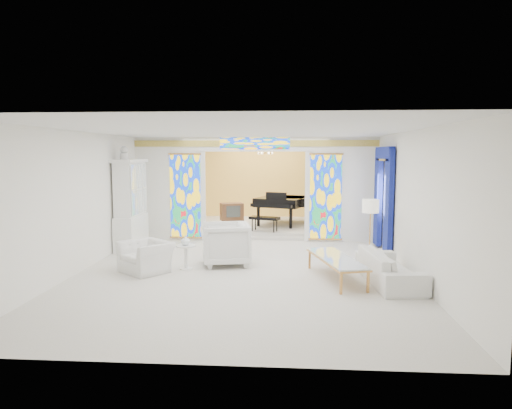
# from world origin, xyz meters

# --- Properties ---
(floor) EXTENTS (12.00, 12.00, 0.00)m
(floor) POSITION_xyz_m (0.00, 0.00, 0.00)
(floor) COLOR silver
(floor) RESTS_ON ground
(ceiling) EXTENTS (7.00, 12.00, 0.02)m
(ceiling) POSITION_xyz_m (0.00, 0.00, 3.00)
(ceiling) COLOR silver
(ceiling) RESTS_ON wall_back
(wall_back) EXTENTS (7.00, 0.02, 3.00)m
(wall_back) POSITION_xyz_m (0.00, 6.00, 1.50)
(wall_back) COLOR white
(wall_back) RESTS_ON floor
(wall_front) EXTENTS (7.00, 0.02, 3.00)m
(wall_front) POSITION_xyz_m (0.00, -6.00, 1.50)
(wall_front) COLOR white
(wall_front) RESTS_ON floor
(wall_left) EXTENTS (0.02, 12.00, 3.00)m
(wall_left) POSITION_xyz_m (-3.50, 0.00, 1.50)
(wall_left) COLOR white
(wall_left) RESTS_ON floor
(wall_right) EXTENTS (0.02, 12.00, 3.00)m
(wall_right) POSITION_xyz_m (3.50, 0.00, 1.50)
(wall_right) COLOR white
(wall_right) RESTS_ON floor
(partition_wall) EXTENTS (7.00, 0.22, 3.00)m
(partition_wall) POSITION_xyz_m (0.00, 2.00, 1.65)
(partition_wall) COLOR white
(partition_wall) RESTS_ON floor
(stained_glass_left) EXTENTS (0.90, 0.04, 2.40)m
(stained_glass_left) POSITION_xyz_m (-2.03, 1.89, 1.30)
(stained_glass_left) COLOR gold
(stained_glass_left) RESTS_ON partition_wall
(stained_glass_right) EXTENTS (0.90, 0.04, 2.40)m
(stained_glass_right) POSITION_xyz_m (2.03, 1.89, 1.30)
(stained_glass_right) COLOR gold
(stained_glass_right) RESTS_ON partition_wall
(stained_glass_transom) EXTENTS (2.00, 0.04, 0.34)m
(stained_glass_transom) POSITION_xyz_m (0.00, 1.89, 2.82)
(stained_glass_transom) COLOR gold
(stained_glass_transom) RESTS_ON partition_wall
(alcove_platform) EXTENTS (6.80, 3.80, 0.18)m
(alcove_platform) POSITION_xyz_m (0.00, 4.10, 0.09)
(alcove_platform) COLOR silver
(alcove_platform) RESTS_ON floor
(gold_curtain_back) EXTENTS (6.70, 0.10, 2.90)m
(gold_curtain_back) POSITION_xyz_m (0.00, 5.88, 1.50)
(gold_curtain_back) COLOR #EAB551
(gold_curtain_back) RESTS_ON wall_back
(chandelier) EXTENTS (0.48, 0.48, 0.30)m
(chandelier) POSITION_xyz_m (0.20, 4.00, 2.55)
(chandelier) COLOR #CD8F47
(chandelier) RESTS_ON ceiling
(blue_drapes) EXTENTS (0.14, 1.85, 2.65)m
(blue_drapes) POSITION_xyz_m (3.40, 0.70, 1.58)
(blue_drapes) COLOR navy
(blue_drapes) RESTS_ON wall_right
(china_cabinet) EXTENTS (0.56, 1.46, 2.72)m
(china_cabinet) POSITION_xyz_m (-3.22, 0.60, 1.17)
(china_cabinet) COLOR white
(china_cabinet) RESTS_ON floor
(armchair_left) EXTENTS (1.33, 1.32, 0.65)m
(armchair_left) POSITION_xyz_m (-2.08, -1.75, 0.33)
(armchair_left) COLOR silver
(armchair_left) RESTS_ON floor
(armchair_right) EXTENTS (1.24, 1.22, 0.97)m
(armchair_right) POSITION_xyz_m (-0.45, -1.02, 0.48)
(armchair_right) COLOR white
(armchair_right) RESTS_ON floor
(sofa) EXTENTS (1.03, 2.18, 0.62)m
(sofa) POSITION_xyz_m (2.95, -2.26, 0.31)
(sofa) COLOR white
(sofa) RESTS_ON floor
(side_table) EXTENTS (0.47, 0.47, 0.53)m
(side_table) POSITION_xyz_m (-1.28, -1.48, 0.35)
(side_table) COLOR white
(side_table) RESTS_ON floor
(vase) EXTENTS (0.26, 0.26, 0.21)m
(vase) POSITION_xyz_m (-1.28, -1.48, 0.64)
(vase) COLOR silver
(vase) RESTS_ON side_table
(coffee_table) EXTENTS (1.12, 2.12, 0.45)m
(coffee_table) POSITION_xyz_m (1.93, -2.10, 0.42)
(coffee_table) COLOR white
(coffee_table) RESTS_ON floor
(floor_lamp) EXTENTS (0.49, 0.49, 1.51)m
(floor_lamp) POSITION_xyz_m (2.80, -0.89, 1.29)
(floor_lamp) COLOR #CD8F47
(floor_lamp) RESTS_ON floor
(grand_piano) EXTENTS (2.34, 2.91, 1.12)m
(grand_piano) POSITION_xyz_m (0.93, 3.98, 0.93)
(grand_piano) COLOR black
(grand_piano) RESTS_ON alcove_platform
(tv_console) EXTENTS (0.80, 0.67, 0.79)m
(tv_console) POSITION_xyz_m (-0.82, 3.08, 0.70)
(tv_console) COLOR brown
(tv_console) RESTS_ON alcove_platform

